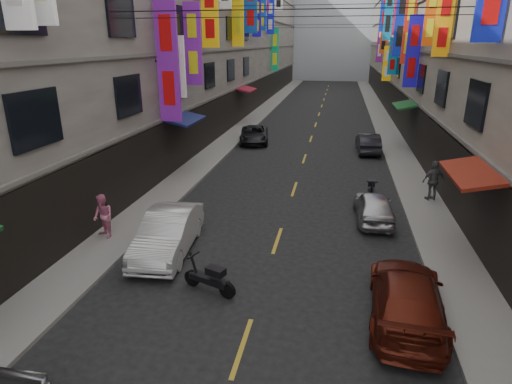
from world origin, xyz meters
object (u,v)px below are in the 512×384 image
at_px(pedestrian_rfar, 433,181).
at_px(scooter_far_right, 371,190).
at_px(car_left_mid, 168,233).
at_px(car_right_near, 407,297).
at_px(car_right_mid, 374,206).
at_px(car_right_far, 368,143).
at_px(pedestrian_lfar, 103,216).
at_px(scooter_crossing, 210,279).
at_px(car_left_far, 254,135).

bearing_deg(pedestrian_rfar, scooter_far_right, -19.16).
distance_m(car_left_mid, car_right_near, 8.00).
height_order(scooter_far_right, car_right_mid, car_right_mid).
height_order(scooter_far_right, pedestrian_rfar, pedestrian_rfar).
xyz_separation_m(car_right_near, car_right_far, (0.00, 18.60, -0.02)).
bearing_deg(car_left_mid, pedestrian_lfar, 165.43).
relative_size(car_left_mid, car_right_far, 1.14).
bearing_deg(car_right_near, car_left_mid, -13.62).
bearing_deg(scooter_crossing, car_left_far, 28.07).
xyz_separation_m(car_left_mid, car_right_far, (7.61, 16.13, -0.09)).
distance_m(pedestrian_lfar, pedestrian_rfar, 14.23).
relative_size(car_left_far, car_right_near, 0.94).
bearing_deg(car_left_mid, car_right_near, -22.96).
bearing_deg(pedestrian_lfar, car_left_far, 114.98).
bearing_deg(car_left_far, car_right_far, -19.56).
bearing_deg(pedestrian_lfar, car_right_near, 16.79).
bearing_deg(car_left_far, pedestrian_lfar, -107.51).
relative_size(car_left_mid, car_left_far, 1.03).
xyz_separation_m(car_left_far, car_right_mid, (7.60, -13.23, 0.02)).
bearing_deg(scooter_crossing, car_right_far, 4.13).
distance_m(car_left_far, car_right_far, 8.12).
distance_m(scooter_crossing, car_left_far, 19.86).
bearing_deg(scooter_crossing, car_right_near, -72.20).
height_order(car_right_mid, pedestrian_rfar, pedestrian_rfar).
relative_size(car_left_mid, pedestrian_rfar, 2.41).
relative_size(scooter_crossing, car_right_near, 0.38).
relative_size(scooter_far_right, car_right_mid, 0.50).
relative_size(scooter_crossing, car_left_far, 0.40).
height_order(car_left_mid, car_right_mid, car_left_mid).
bearing_deg(pedestrian_rfar, car_left_mid, 12.28).
xyz_separation_m(pedestrian_lfar, pedestrian_rfar, (12.66, 6.49, 0.09)).
relative_size(car_right_near, car_right_far, 1.17).
xyz_separation_m(scooter_far_right, car_left_mid, (-7.26, -6.79, 0.29)).
height_order(car_right_far, pedestrian_lfar, pedestrian_lfar).
xyz_separation_m(scooter_crossing, car_right_mid, (5.05, 6.46, 0.17)).
bearing_deg(car_right_near, car_right_mid, -82.25).
bearing_deg(car_left_far, car_right_mid, -69.96).
xyz_separation_m(scooter_crossing, car_right_near, (5.45, -0.27, 0.22)).
bearing_deg(scooter_far_right, car_right_near, 94.70).
xyz_separation_m(car_right_near, car_right_mid, (-0.40, 6.74, -0.05)).
xyz_separation_m(scooter_crossing, pedestrian_rfar, (7.82, 9.14, 0.60)).
relative_size(car_right_mid, pedestrian_rfar, 1.95).
bearing_deg(car_right_mid, car_left_mid, 27.84).
distance_m(scooter_far_right, pedestrian_lfar, 11.81).
bearing_deg(scooter_crossing, car_right_mid, -17.33).
distance_m(scooter_far_right, car_left_mid, 9.95).
distance_m(car_left_mid, pedestrian_lfar, 2.73).
height_order(car_right_near, car_right_far, car_right_near).
bearing_deg(car_left_mid, pedestrian_rfar, 29.89).
relative_size(scooter_crossing, car_left_mid, 0.39).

